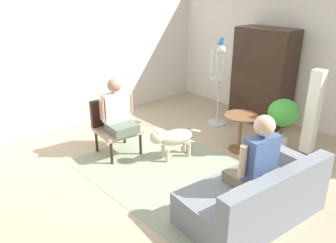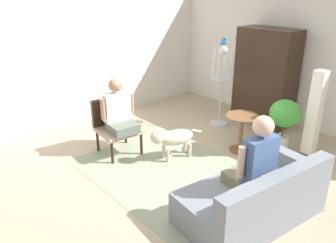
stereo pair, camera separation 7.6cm
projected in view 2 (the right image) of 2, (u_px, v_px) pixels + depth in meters
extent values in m
plane|color=tan|center=(180.00, 173.00, 4.97)|extent=(7.17, 7.17, 0.00)
cube|color=silver|center=(298.00, 58.00, 6.35)|extent=(6.18, 0.12, 2.58)
cube|color=silver|center=(93.00, 55.00, 6.64)|extent=(0.12, 6.57, 2.58)
cube|color=gray|center=(178.00, 176.00, 4.90)|extent=(3.00, 2.03, 0.01)
cube|color=slate|center=(250.00, 202.00, 3.97)|extent=(1.12, 1.81, 0.40)
cube|color=slate|center=(279.00, 189.00, 3.55)|extent=(0.39, 1.72, 0.36)
cube|color=slate|center=(294.00, 162.00, 4.26)|extent=(0.93, 0.29, 0.19)
cube|color=tan|center=(241.00, 200.00, 3.44)|extent=(0.14, 0.33, 0.28)
cube|color=tan|center=(272.00, 185.00, 3.69)|extent=(0.13, 0.28, 0.28)
cylinder|color=black|center=(141.00, 144.00, 5.46)|extent=(0.04, 0.04, 0.37)
cylinder|color=black|center=(112.00, 153.00, 5.17)|extent=(0.04, 0.04, 0.37)
cylinder|color=black|center=(126.00, 133.00, 5.85)|extent=(0.04, 0.04, 0.37)
cylinder|color=black|center=(98.00, 141.00, 5.57)|extent=(0.04, 0.04, 0.37)
cube|color=tan|center=(119.00, 130.00, 5.43)|extent=(0.69, 0.69, 0.06)
cube|color=black|center=(110.00, 111.00, 5.54)|extent=(0.14, 0.63, 0.45)
cube|color=#726F53|center=(245.00, 178.00, 3.95)|extent=(0.45, 0.46, 0.14)
cube|color=#3F598C|center=(259.00, 159.00, 3.69)|extent=(0.23, 0.43, 0.53)
sphere|color=#DDB293|center=(263.00, 126.00, 3.54)|extent=(0.23, 0.23, 0.23)
cylinder|color=#DDB293|center=(241.00, 162.00, 3.58)|extent=(0.08, 0.08, 0.37)
cylinder|color=#DDB293|center=(272.00, 150.00, 3.84)|extent=(0.08, 0.08, 0.37)
cube|color=#5D675C|center=(123.00, 127.00, 5.28)|extent=(0.45, 0.46, 0.14)
cube|color=white|center=(117.00, 107.00, 5.30)|extent=(0.22, 0.43, 0.45)
sphere|color=#A57A60|center=(115.00, 85.00, 5.16)|extent=(0.21, 0.21, 0.21)
cylinder|color=#A57A60|center=(131.00, 103.00, 5.39)|extent=(0.08, 0.08, 0.32)
cylinder|color=#A57A60|center=(103.00, 109.00, 5.12)|extent=(0.08, 0.08, 0.32)
cylinder|color=brown|center=(243.00, 116.00, 5.41)|extent=(0.54, 0.54, 0.02)
cylinder|color=brown|center=(241.00, 134.00, 5.53)|extent=(0.06, 0.06, 0.61)
cylinder|color=brown|center=(240.00, 150.00, 5.64)|extent=(0.34, 0.34, 0.03)
ellipsoid|color=beige|center=(177.00, 137.00, 5.30)|extent=(0.39, 0.61, 0.25)
sphere|color=beige|center=(157.00, 137.00, 5.12)|extent=(0.21, 0.21, 0.21)
cone|color=beige|center=(158.00, 132.00, 5.04)|extent=(0.06, 0.06, 0.06)
cone|color=beige|center=(156.00, 130.00, 5.13)|extent=(0.06, 0.06, 0.06)
cylinder|color=beige|center=(197.00, 131.00, 5.43)|extent=(0.08, 0.18, 0.10)
cylinder|color=beige|center=(168.00, 155.00, 5.24)|extent=(0.06, 0.06, 0.23)
cylinder|color=beige|center=(164.00, 151.00, 5.37)|extent=(0.06, 0.06, 0.23)
cylinder|color=beige|center=(190.00, 150.00, 5.41)|extent=(0.06, 0.06, 0.23)
cylinder|color=beige|center=(185.00, 146.00, 5.53)|extent=(0.06, 0.06, 0.23)
cylinder|color=silver|center=(219.00, 123.00, 6.73)|extent=(0.36, 0.36, 0.03)
cylinder|color=silver|center=(220.00, 101.00, 6.56)|extent=(0.04, 0.04, 0.94)
cylinder|color=silver|center=(222.00, 78.00, 6.37)|extent=(0.43, 0.43, 0.02)
cylinder|color=silver|center=(231.00, 66.00, 6.13)|extent=(0.01, 0.01, 0.51)
cylinder|color=silver|center=(233.00, 64.00, 6.23)|extent=(0.01, 0.01, 0.51)
cylinder|color=silver|center=(232.00, 63.00, 6.35)|extent=(0.01, 0.01, 0.51)
cylinder|color=silver|center=(226.00, 62.00, 6.44)|extent=(0.01, 0.01, 0.51)
cylinder|color=silver|center=(220.00, 62.00, 6.46)|extent=(0.01, 0.01, 0.51)
cylinder|color=silver|center=(214.00, 62.00, 6.41)|extent=(0.01, 0.01, 0.51)
cylinder|color=silver|center=(212.00, 63.00, 6.31)|extent=(0.01, 0.01, 0.51)
cylinder|color=silver|center=(213.00, 65.00, 6.20)|extent=(0.01, 0.01, 0.51)
cylinder|color=silver|center=(218.00, 66.00, 6.11)|extent=(0.01, 0.01, 0.51)
cylinder|color=silver|center=(225.00, 66.00, 6.09)|extent=(0.01, 0.01, 0.51)
sphere|color=silver|center=(223.00, 50.00, 6.18)|extent=(0.17, 0.17, 0.17)
ellipsoid|color=blue|center=(224.00, 42.00, 6.12)|extent=(0.09, 0.10, 0.13)
sphere|color=blue|center=(225.00, 38.00, 6.08)|extent=(0.07, 0.07, 0.07)
cone|color=#D8BF4C|center=(226.00, 39.00, 6.06)|extent=(0.03, 0.02, 0.02)
ellipsoid|color=blue|center=(222.00, 44.00, 6.17)|extent=(0.12, 0.03, 0.04)
cylinder|color=beige|center=(281.00, 144.00, 5.58)|extent=(0.24, 0.24, 0.28)
cylinder|color=brown|center=(283.00, 130.00, 5.49)|extent=(0.03, 0.03, 0.20)
ellipsoid|color=green|center=(285.00, 113.00, 5.37)|extent=(0.50, 0.50, 0.45)
cube|color=#4C4742|center=(307.00, 154.00, 5.48)|extent=(0.20, 0.20, 0.06)
cube|color=white|center=(315.00, 113.00, 5.21)|extent=(0.18, 0.18, 1.35)
cube|color=black|center=(265.00, 77.00, 6.51)|extent=(1.12, 0.56, 1.85)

